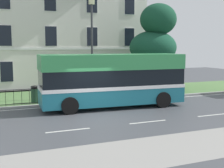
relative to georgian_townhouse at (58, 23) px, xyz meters
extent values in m
cube|color=#424449|center=(-1.56, -16.03, -5.97)|extent=(60.00, 56.00, 0.06)
cube|color=silver|center=(-1.56, -12.38, -5.93)|extent=(54.00, 0.14, 0.01)
cube|color=silver|center=(-3.56, -17.83, -5.93)|extent=(2.00, 0.12, 0.01)
cube|color=silver|center=(0.44, -17.83, -5.93)|extent=(2.00, 0.12, 0.01)
cube|color=silver|center=(4.44, -17.83, -5.93)|extent=(2.00, 0.12, 0.01)
cube|color=#9E9E99|center=(-1.56, -11.91, -5.88)|extent=(57.00, 0.24, 0.12)
cube|color=#507540|center=(-1.56, -8.88, -5.88)|extent=(57.00, 5.83, 0.12)
cube|color=gray|center=(-1.56, -21.53, -5.93)|extent=(57.00, 3.00, 0.01)
cube|color=silver|center=(0.00, 0.01, -1.23)|extent=(14.28, 10.53, 9.18)
cube|color=white|center=(0.00, -5.29, -2.45)|extent=(14.28, 0.06, 0.20)
cube|color=#2D333D|center=(0.00, -5.30, -4.72)|extent=(1.10, 0.06, 2.20)
cube|color=white|center=(-5.36, -5.30, -4.27)|extent=(1.05, 0.04, 1.68)
cube|color=black|center=(-5.36, -5.32, -4.27)|extent=(0.95, 0.03, 1.58)
cube|color=white|center=(-1.79, -5.30, -4.27)|extent=(1.05, 0.04, 1.68)
cube|color=black|center=(-1.79, -5.32, -4.27)|extent=(0.95, 0.03, 1.58)
cube|color=white|center=(1.79, -5.30, -4.27)|extent=(1.05, 0.04, 1.68)
cube|color=black|center=(1.79, -5.32, -4.27)|extent=(0.95, 0.03, 1.58)
cube|color=white|center=(5.36, -5.30, -4.27)|extent=(1.05, 0.04, 1.68)
cube|color=black|center=(5.36, -5.32, -4.27)|extent=(0.95, 0.03, 1.58)
cube|color=white|center=(-5.36, -5.30, -1.44)|extent=(1.05, 0.04, 1.68)
cube|color=black|center=(-5.36, -5.32, -1.44)|extent=(0.95, 0.03, 1.58)
cube|color=white|center=(-1.79, -5.30, -1.44)|extent=(1.05, 0.04, 1.68)
cube|color=black|center=(-1.79, -5.32, -1.44)|extent=(0.95, 0.03, 1.58)
cube|color=white|center=(1.79, -5.30, -1.44)|extent=(1.05, 0.04, 1.68)
cube|color=black|center=(1.79, -5.32, -1.44)|extent=(0.95, 0.03, 1.58)
cube|color=white|center=(5.36, -5.30, -1.44)|extent=(1.05, 0.04, 1.68)
cube|color=black|center=(5.36, -5.32, -1.44)|extent=(0.95, 0.03, 1.58)
cube|color=white|center=(-1.79, -5.30, 1.38)|extent=(1.05, 0.04, 1.68)
cube|color=black|center=(-1.79, -5.32, 1.38)|extent=(0.95, 0.03, 1.58)
cube|color=white|center=(1.79, -5.30, 1.38)|extent=(1.05, 0.04, 1.68)
cube|color=black|center=(1.79, -5.32, 1.38)|extent=(0.95, 0.03, 1.58)
cube|color=white|center=(5.36, -5.30, 1.38)|extent=(1.05, 0.04, 1.68)
cube|color=black|center=(5.36, -5.32, 1.38)|extent=(0.95, 0.03, 1.58)
cube|color=black|center=(0.00, -11.63, -4.87)|extent=(12.58, 0.04, 0.04)
cube|color=black|center=(0.00, -11.63, -5.74)|extent=(12.58, 0.04, 0.04)
cylinder|color=black|center=(-5.82, -11.63, -5.34)|extent=(0.02, 0.02, 0.95)
cylinder|color=black|center=(-5.36, -11.63, -5.34)|extent=(0.02, 0.02, 0.95)
cylinder|color=black|center=(-4.89, -11.63, -5.34)|extent=(0.02, 0.02, 0.95)
cylinder|color=black|center=(-4.43, -11.63, -5.34)|extent=(0.02, 0.02, 0.95)
cylinder|color=black|center=(-3.96, -11.63, -5.34)|extent=(0.02, 0.02, 0.95)
cylinder|color=black|center=(-3.49, -11.63, -5.34)|extent=(0.02, 0.02, 0.95)
cylinder|color=black|center=(-3.03, -11.63, -5.34)|extent=(0.02, 0.02, 0.95)
cylinder|color=black|center=(-2.56, -11.63, -5.34)|extent=(0.02, 0.02, 0.95)
cylinder|color=black|center=(-2.10, -11.63, -5.34)|extent=(0.02, 0.02, 0.95)
cylinder|color=black|center=(-1.63, -11.63, -5.34)|extent=(0.02, 0.02, 0.95)
cylinder|color=black|center=(-1.16, -11.63, -5.34)|extent=(0.02, 0.02, 0.95)
cylinder|color=black|center=(-0.70, -11.63, -5.34)|extent=(0.02, 0.02, 0.95)
cylinder|color=black|center=(-0.23, -11.63, -5.34)|extent=(0.02, 0.02, 0.95)
cylinder|color=black|center=(0.23, -11.63, -5.34)|extent=(0.02, 0.02, 0.95)
cylinder|color=black|center=(0.70, -11.63, -5.34)|extent=(0.02, 0.02, 0.95)
cylinder|color=black|center=(1.16, -11.63, -5.34)|extent=(0.02, 0.02, 0.95)
cylinder|color=black|center=(1.63, -11.63, -5.34)|extent=(0.02, 0.02, 0.95)
cylinder|color=black|center=(2.10, -11.63, -5.34)|extent=(0.02, 0.02, 0.95)
cylinder|color=black|center=(2.56, -11.63, -5.34)|extent=(0.02, 0.02, 0.95)
cylinder|color=black|center=(3.03, -11.63, -5.34)|extent=(0.02, 0.02, 0.95)
cylinder|color=black|center=(3.49, -11.63, -5.34)|extent=(0.02, 0.02, 0.95)
cylinder|color=black|center=(3.96, -11.63, -5.34)|extent=(0.02, 0.02, 0.95)
cylinder|color=black|center=(4.43, -11.63, -5.34)|extent=(0.02, 0.02, 0.95)
cylinder|color=black|center=(4.89, -11.63, -5.34)|extent=(0.02, 0.02, 0.95)
cylinder|color=black|center=(5.36, -11.63, -5.34)|extent=(0.02, 0.02, 0.95)
cylinder|color=black|center=(5.82, -11.63, -5.34)|extent=(0.02, 0.02, 0.95)
cylinder|color=black|center=(6.29, -11.63, -5.34)|extent=(0.02, 0.02, 0.95)
cylinder|color=#423328|center=(6.06, -8.72, -4.97)|extent=(0.54, 0.54, 1.69)
ellipsoid|color=#124E2A|center=(5.81, -8.94, -4.63)|extent=(4.82, 4.82, 2.91)
ellipsoid|color=#164731|center=(6.00, -8.48, -2.37)|extent=(3.87, 3.87, 2.76)
ellipsoid|color=#14422B|center=(6.26, -8.82, -0.11)|extent=(2.96, 2.96, 2.57)
cube|color=#1D6C7F|center=(0.21, -13.74, -5.15)|extent=(8.73, 2.94, 1.06)
cube|color=white|center=(0.21, -13.74, -4.66)|extent=(8.75, 2.96, 0.20)
cube|color=black|center=(0.21, -13.74, -4.12)|extent=(8.64, 2.90, 1.00)
cube|color=#328C4D|center=(0.21, -13.74, -3.17)|extent=(8.73, 2.94, 0.88)
cube|color=black|center=(4.52, -13.99, -4.17)|extent=(0.18, 2.06, 0.92)
cube|color=black|center=(4.52, -13.99, -3.22)|extent=(0.16, 1.76, 0.57)
cylinder|color=silver|center=(4.57, -13.20, -5.46)|extent=(0.05, 0.20, 0.20)
cylinder|color=silver|center=(4.48, -14.77, -5.46)|extent=(0.05, 0.20, 0.20)
cylinder|color=black|center=(3.11, -12.73, -5.46)|extent=(0.98, 0.36, 0.96)
cylinder|color=black|center=(2.98, -15.07, -5.46)|extent=(0.98, 0.36, 0.96)
cylinder|color=black|center=(-2.55, -12.40, -5.46)|extent=(0.98, 0.36, 0.96)
cylinder|color=black|center=(-2.69, -14.74, -5.46)|extent=(0.98, 0.36, 0.96)
cylinder|color=#333338|center=(-0.01, -10.62, -2.63)|extent=(0.14, 0.14, 6.38)
cube|color=beige|center=(-0.01, -10.62, 0.74)|extent=(0.36, 0.24, 0.36)
cylinder|color=#23472D|center=(-4.05, -11.22, -5.35)|extent=(0.47, 0.47, 0.94)
ellipsoid|color=black|center=(-4.05, -11.22, -4.80)|extent=(0.48, 0.48, 0.17)
camera|label=1|loc=(-6.71, -30.66, -2.23)|focal=48.83mm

